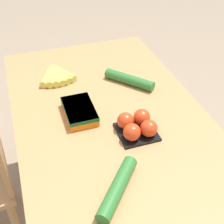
# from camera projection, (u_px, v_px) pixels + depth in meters

# --- Properties ---
(ground_plane) EXTENTS (12.00, 12.00, 0.00)m
(ground_plane) POSITION_uv_depth(u_px,v_px,m) (112.00, 220.00, 1.74)
(ground_plane) COLOR gray
(dining_table) EXTENTS (1.35, 0.77, 0.75)m
(dining_table) POSITION_uv_depth(u_px,v_px,m) (112.00, 137.00, 1.34)
(dining_table) COLOR #B27F4C
(dining_table) RESTS_ON ground_plane
(banana_bunch) EXTENTS (0.18, 0.18, 0.04)m
(banana_bunch) POSITION_uv_depth(u_px,v_px,m) (56.00, 75.00, 1.49)
(banana_bunch) COLOR brown
(banana_bunch) RESTS_ON dining_table
(tomato_pack) EXTENTS (0.14, 0.14, 0.08)m
(tomato_pack) POSITION_uv_depth(u_px,v_px,m) (137.00, 126.00, 1.18)
(tomato_pack) COLOR black
(tomato_pack) RESTS_ON dining_table
(carrot_bag) EXTENTS (0.19, 0.12, 0.04)m
(carrot_bag) POSITION_uv_depth(u_px,v_px,m) (79.00, 111.00, 1.27)
(carrot_bag) COLOR orange
(carrot_bag) RESTS_ON dining_table
(cucumber_near) EXTENTS (0.21, 0.19, 0.05)m
(cucumber_near) POSITION_uv_depth(u_px,v_px,m) (118.00, 188.00, 0.97)
(cucumber_near) COLOR #2D702D
(cucumber_near) RESTS_ON dining_table
(cucumber_far) EXTENTS (0.21, 0.19, 0.05)m
(cucumber_far) POSITION_uv_depth(u_px,v_px,m) (129.00, 80.00, 1.45)
(cucumber_far) COLOR #2D702D
(cucumber_far) RESTS_ON dining_table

